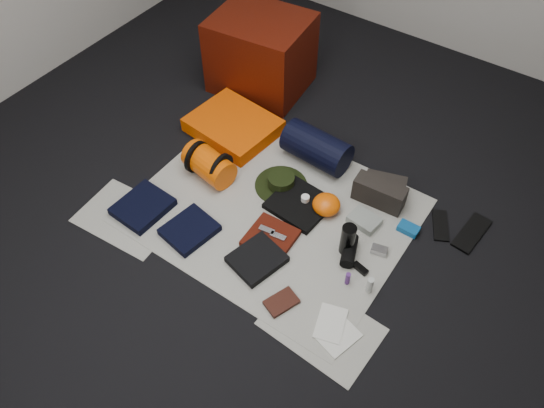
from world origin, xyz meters
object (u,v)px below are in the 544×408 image
Objects in this scene: sleeping_pad at (233,126)px; navy_duffel at (317,148)px; red_cabinet at (261,53)px; water_bottle at (348,239)px; compact_camera at (379,250)px; stuff_sack at (209,164)px; paperback_book at (281,302)px.

navy_duffel is at bearing 7.73° from sleeping_pad.
red_cabinet reaches higher than water_bottle.
red_cabinet is 7.23× the size of compact_camera.
red_cabinet reaches higher than stuff_sack.
stuff_sack reaches higher than sleeping_pad.
red_cabinet reaches higher than sleeping_pad.
compact_camera is (1.46, -0.89, -0.25)m from red_cabinet.
stuff_sack is at bearing 178.78° from water_bottle.
compact_camera is at bearing 30.66° from water_bottle.
compact_camera is 0.53× the size of paperback_book.
stuff_sack is at bearing 170.22° from compact_camera.
red_cabinet is 2.01× the size of stuff_sack.
stuff_sack is 1.19m from compact_camera.
sleeping_pad is at bearing -81.01° from red_cabinet.
sleeping_pad is at bearing -169.01° from navy_duffel.
stuff_sack is 0.70m from navy_duffel.
compact_camera is (0.16, 0.10, -0.09)m from water_bottle.
water_bottle is at bearing -41.61° from navy_duffel.
navy_duffel is 0.82m from compact_camera.
navy_duffel is at bearing 45.63° from stuff_sack.
stuff_sack is 3.59× the size of compact_camera.
sleeping_pad is 1.23m from water_bottle.
compact_camera is (0.69, -0.43, -0.10)m from navy_duffel.
red_cabinet is 1.64m from water_bottle.
paperback_book is at bearing -128.33° from compact_camera.
compact_camera is at bearing -28.54° from navy_duffel.
red_cabinet is 1.02m from stuff_sack.
compact_camera is at bearing -14.71° from sleeping_pad.
red_cabinet is at bearing 149.94° from paperback_book.
water_bottle reaches higher than paperback_book.
compact_camera is at bearing 3.63° from stuff_sack.
sleeping_pad is at bearing 106.96° from stuff_sack.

